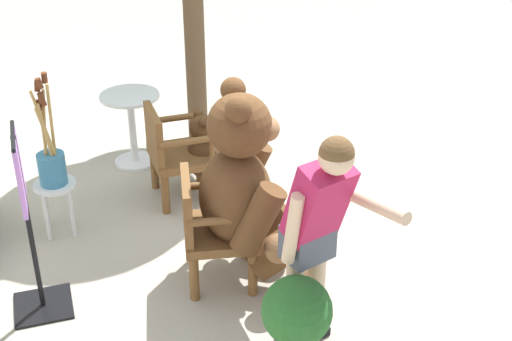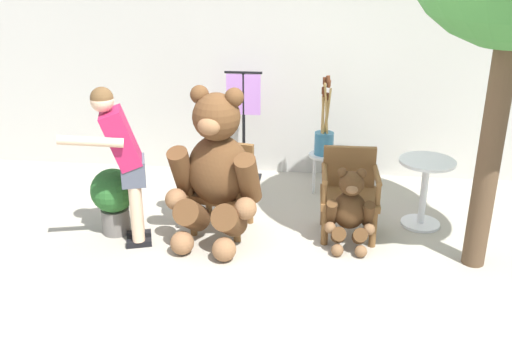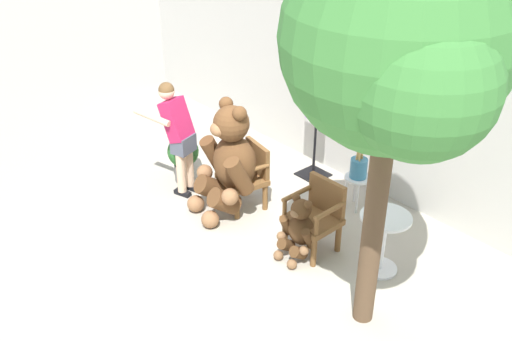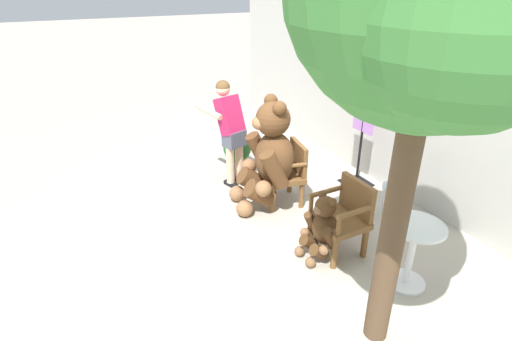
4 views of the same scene
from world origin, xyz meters
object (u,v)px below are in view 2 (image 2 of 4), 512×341
object	(u,v)px
teddy_bear_small	(350,209)
potted_plant	(114,196)
wooden_chair_left	(224,185)
person_visitor	(123,154)
brush_bucket	(324,137)
white_stool	(323,162)
teddy_bear_large	(216,168)
round_side_table	(425,185)
clothing_display_stand	(244,125)
wooden_chair_right	(349,190)

from	to	relation	value
teddy_bear_small	potted_plant	world-z (taller)	teddy_bear_small
teddy_bear_small	potted_plant	distance (m)	2.32
wooden_chair_left	person_visitor	xyz separation A→B (m)	(-0.86, -0.45, 0.46)
brush_bucket	white_stool	bearing A→B (deg)	34.17
teddy_bear_large	white_stool	distance (m)	1.70
teddy_bear_large	brush_bucket	bearing A→B (deg)	51.61
white_stool	round_side_table	bearing A→B (deg)	-37.50
wooden_chair_left	teddy_bear_large	distance (m)	0.39
teddy_bear_large	teddy_bear_small	xyz separation A→B (m)	(1.28, -0.02, -0.36)
teddy_bear_large	person_visitor	size ratio (longest dim) A/B	0.97
brush_bucket	clothing_display_stand	distance (m)	0.98
person_visitor	round_side_table	bearing A→B (deg)	13.65
wooden_chair_right	round_side_table	world-z (taller)	wooden_chair_right
teddy_bear_large	potted_plant	size ratio (longest dim) A/B	2.24
white_stool	person_visitor	bearing A→B (deg)	-141.41
white_stool	clothing_display_stand	bearing A→B (deg)	168.15
brush_bucket	round_side_table	distance (m)	1.31
brush_bucket	potted_plant	distance (m)	2.45
brush_bucket	round_side_table	bearing A→B (deg)	-37.45
wooden_chair_right	person_visitor	distance (m)	2.21
teddy_bear_large	round_side_table	distance (m)	2.14
person_visitor	clothing_display_stand	xyz separation A→B (m)	(0.91, 1.69, -0.20)
wooden_chair_left	teddy_bear_large	xyz separation A→B (m)	(-0.03, -0.26, 0.28)
person_visitor	teddy_bear_small	bearing A→B (deg)	4.54
wooden_chair_left	round_side_table	distance (m)	2.04
potted_plant	round_side_table	bearing A→B (deg)	9.26
teddy_bear_large	teddy_bear_small	world-z (taller)	teddy_bear_large
round_side_table	person_visitor	bearing A→B (deg)	-166.35
round_side_table	brush_bucket	bearing A→B (deg)	142.55
white_stool	brush_bucket	size ratio (longest dim) A/B	0.49
wooden_chair_left	potted_plant	distance (m)	1.10
teddy_bear_small	white_stool	bearing A→B (deg)	100.87
potted_plant	wooden_chair_right	bearing A→B (deg)	6.29
wooden_chair_left	round_side_table	xyz separation A→B (m)	(2.03, 0.25, -0.01)
wooden_chair_left	round_side_table	bearing A→B (deg)	7.03
brush_bucket	teddy_bear_large	bearing A→B (deg)	-128.39
brush_bucket	clothing_display_stand	bearing A→B (deg)	168.10
round_side_table	white_stool	bearing A→B (deg)	142.50
white_stool	potted_plant	distance (m)	2.44
teddy_bear_large	wooden_chair_right	bearing A→B (deg)	11.57
white_stool	brush_bucket	xyz separation A→B (m)	(-0.00, -0.00, 0.32)
teddy_bear_large	wooden_chair_left	bearing A→B (deg)	84.26
wooden_chair_left	brush_bucket	world-z (taller)	brush_bucket
teddy_bear_small	potted_plant	bearing A→B (deg)	179.30
wooden_chair_left	clothing_display_stand	world-z (taller)	clothing_display_stand
wooden_chair_left	teddy_bear_large	world-z (taller)	teddy_bear_large
teddy_bear_small	teddy_bear_large	bearing A→B (deg)	179.00
teddy_bear_small	person_visitor	size ratio (longest dim) A/B	0.51
wooden_chair_right	teddy_bear_small	size ratio (longest dim) A/B	1.08
white_stool	potted_plant	xyz separation A→B (m)	(-2.07, -1.29, 0.04)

